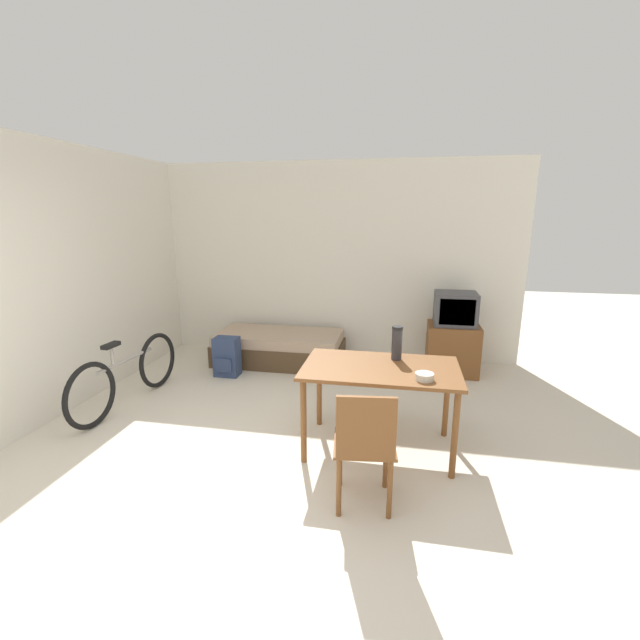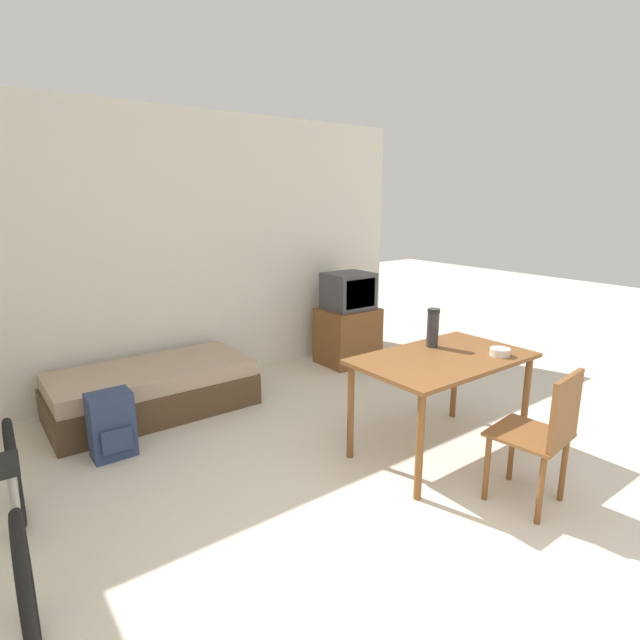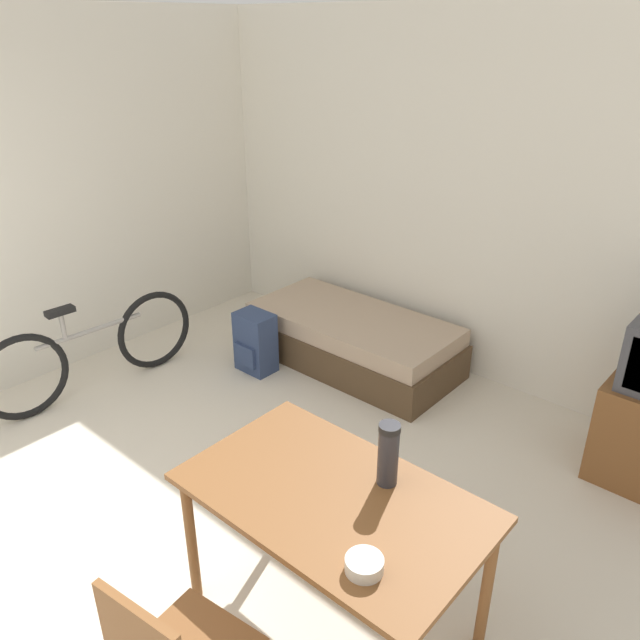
% 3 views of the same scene
% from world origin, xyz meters
% --- Properties ---
extents(ground_plane, '(20.00, 20.00, 0.00)m').
position_xyz_m(ground_plane, '(0.00, 0.00, 0.00)').
color(ground_plane, beige).
extents(wall_back, '(5.44, 0.06, 2.70)m').
position_xyz_m(wall_back, '(0.00, 3.80, 1.35)').
color(wall_back, silver).
rests_on(wall_back, ground_plane).
extents(daybed, '(1.73, 0.83, 0.42)m').
position_xyz_m(daybed, '(-0.48, 3.28, 0.21)').
color(daybed, '#4C3823').
rests_on(daybed, ground_plane).
extents(tv, '(0.63, 0.52, 1.05)m').
position_xyz_m(tv, '(1.81, 3.31, 0.48)').
color(tv, brown).
rests_on(tv, ground_plane).
extents(dining_table, '(1.30, 0.78, 0.75)m').
position_xyz_m(dining_table, '(0.99, 1.27, 0.67)').
color(dining_table, brown).
rests_on(dining_table, ground_plane).
extents(wooden_chair, '(0.46, 0.46, 0.89)m').
position_xyz_m(wooden_chair, '(0.94, 0.45, 0.50)').
color(wooden_chair, brown).
rests_on(wooden_chair, ground_plane).
extents(bicycle, '(0.16, 1.69, 0.74)m').
position_xyz_m(bicycle, '(-1.68, 1.66, 0.33)').
color(bicycle, black).
rests_on(bicycle, ground_plane).
extents(thermos_flask, '(0.09, 0.09, 0.30)m').
position_xyz_m(thermos_flask, '(1.12, 1.49, 0.92)').
color(thermos_flask, '#2D2D33').
rests_on(thermos_flask, dining_table).
extents(mate_bowl, '(0.14, 0.14, 0.05)m').
position_xyz_m(mate_bowl, '(1.34, 1.04, 0.78)').
color(mate_bowl, beige).
rests_on(mate_bowl, dining_table).
extents(backpack, '(0.30, 0.24, 0.50)m').
position_xyz_m(backpack, '(-0.99, 2.67, 0.25)').
color(backpack, navy).
rests_on(backpack, ground_plane).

